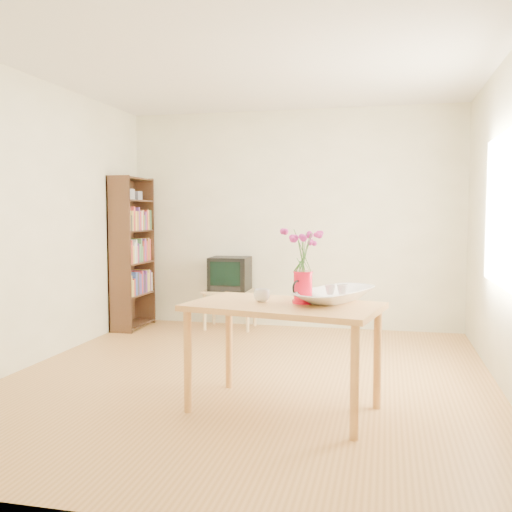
% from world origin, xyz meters
% --- Properties ---
extents(room, '(4.50, 4.50, 4.50)m').
position_xyz_m(room, '(0.03, 0.00, 1.30)').
color(room, '#AC773D').
rests_on(room, ground).
extents(table, '(1.41, 0.98, 0.75)m').
position_xyz_m(table, '(0.42, -0.70, 0.66)').
color(table, '#C38242').
rests_on(table, ground).
extents(tv_stand, '(0.60, 0.45, 0.46)m').
position_xyz_m(tv_stand, '(-0.70, 1.97, 0.39)').
color(tv_stand, '#D9B47A').
rests_on(tv_stand, ground).
extents(bookshelf, '(0.28, 0.70, 1.80)m').
position_xyz_m(bookshelf, '(-1.85, 1.75, 0.84)').
color(bookshelf, '#321C10').
rests_on(bookshelf, ground).
extents(pitcher, '(0.15, 0.22, 0.23)m').
position_xyz_m(pitcher, '(0.55, -0.64, 0.85)').
color(pitcher, red).
rests_on(pitcher, table).
extents(flowers, '(0.26, 0.26, 0.36)m').
position_xyz_m(flowers, '(0.55, -0.64, 1.15)').
color(flowers, '#CA2F9C').
rests_on(flowers, pitcher).
extents(mug, '(0.14, 0.14, 0.09)m').
position_xyz_m(mug, '(0.26, -0.65, 0.80)').
color(mug, white).
rests_on(mug, table).
extents(bowl, '(0.70, 0.70, 0.50)m').
position_xyz_m(bowl, '(0.76, -0.50, 1.00)').
color(bowl, white).
rests_on(bowl, table).
extents(teacup_a, '(0.09, 0.09, 0.06)m').
position_xyz_m(teacup_a, '(0.72, -0.50, 0.95)').
color(teacup_a, white).
rests_on(teacup_a, bowl).
extents(teacup_b, '(0.07, 0.07, 0.06)m').
position_xyz_m(teacup_b, '(0.81, -0.48, 0.95)').
color(teacup_b, white).
rests_on(teacup_b, bowl).
extents(television, '(0.46, 0.43, 0.39)m').
position_xyz_m(television, '(-0.70, 1.98, 0.66)').
color(television, black).
rests_on(television, tv_stand).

